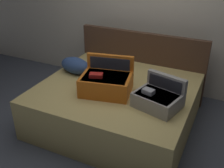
% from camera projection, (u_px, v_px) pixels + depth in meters
% --- Properties ---
extents(ground_plane, '(12.00, 12.00, 0.00)m').
position_uv_depth(ground_plane, '(103.00, 139.00, 3.35)').
color(ground_plane, '#4C515B').
extents(back_wall, '(8.00, 0.10, 2.60)m').
position_uv_depth(back_wall, '(152.00, 6.00, 4.07)').
color(back_wall, beige).
rests_on(back_wall, ground).
extents(bed, '(1.89, 1.71, 0.54)m').
position_uv_depth(bed, '(116.00, 105.00, 3.55)').
color(bed, tan).
rests_on(bed, ground).
extents(headboard, '(1.93, 0.08, 0.99)m').
position_uv_depth(headboard, '(141.00, 64.00, 4.15)').
color(headboard, '#4C3323').
rests_on(headboard, ground).
extents(hard_case_large, '(0.66, 0.56, 0.41)m').
position_uv_depth(hard_case_large, '(106.00, 82.00, 3.24)').
color(hard_case_large, '#D16619').
rests_on(hard_case_large, bed).
extents(hard_case_medium, '(0.55, 0.49, 0.33)m').
position_uv_depth(hard_case_medium, '(158.00, 98.00, 2.97)').
color(hard_case_medium, gray).
rests_on(hard_case_medium, bed).
extents(pillow_near_headboard, '(0.50, 0.33, 0.22)m').
position_uv_depth(pillow_near_headboard, '(75.00, 65.00, 3.74)').
color(pillow_near_headboard, navy).
rests_on(pillow_near_headboard, bed).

